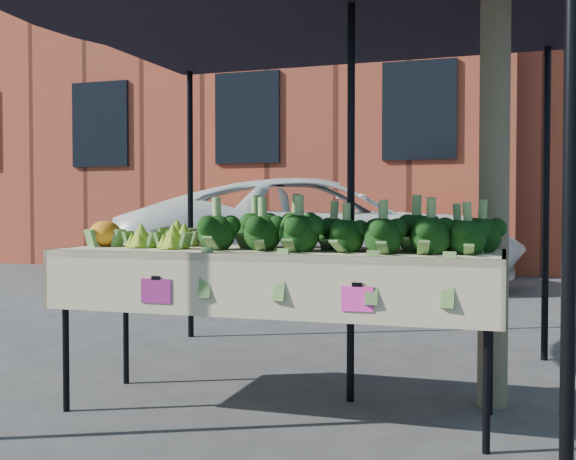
# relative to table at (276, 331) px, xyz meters

# --- Properties ---
(ground) EXTENTS (90.00, 90.00, 0.00)m
(ground) POSITION_rel_table_xyz_m (0.14, -0.13, -0.45)
(ground) COLOR #323235
(table) EXTENTS (2.42, 0.86, 0.90)m
(table) POSITION_rel_table_xyz_m (0.00, 0.00, 0.00)
(table) COLOR #C7B892
(table) RESTS_ON ground
(canopy) EXTENTS (3.16, 3.16, 2.74)m
(canopy) POSITION_rel_table_xyz_m (-0.02, 0.44, 0.92)
(canopy) COLOR black
(canopy) RESTS_ON ground
(broccoli_heap) EXTENTS (1.60, 0.57, 0.26)m
(broccoli_heap) POSITION_rel_table_xyz_m (0.39, 0.03, 0.58)
(broccoli_heap) COLOR black
(broccoli_heap) RESTS_ON table
(romanesco_cluster) EXTENTS (0.43, 0.57, 0.20)m
(romanesco_cluster) POSITION_rel_table_xyz_m (-0.67, 0.04, 0.55)
(romanesco_cluster) COLOR #92B827
(romanesco_cluster) RESTS_ON table
(cauliflower_pair) EXTENTS (0.20, 0.20, 0.18)m
(cauliflower_pair) POSITION_rel_table_xyz_m (-1.05, -0.05, 0.54)
(cauliflower_pair) COLOR orange
(cauliflower_pair) RESTS_ON table
(vehicle) EXTENTS (2.39, 2.93, 5.51)m
(vehicle) POSITION_rel_table_xyz_m (-1.42, 5.78, 2.30)
(vehicle) COLOR white
(vehicle) RESTS_ON ground
(building_left) EXTENTS (12.00, 8.00, 9.00)m
(building_left) POSITION_rel_table_xyz_m (-4.86, 11.87, 4.05)
(building_left) COLOR brown
(building_left) RESTS_ON ground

